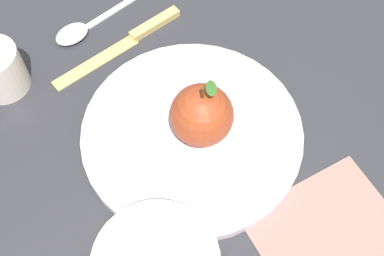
{
  "coord_description": "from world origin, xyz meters",
  "views": [
    {
      "loc": [
        -0.1,
        -0.3,
        0.51
      ],
      "look_at": [
        -0.01,
        -0.03,
        0.02
      ],
      "focal_mm": 45.1,
      "sensor_mm": 36.0,
      "label": 1
    }
  ],
  "objects_px": {
    "dinner_plate": "(192,133)",
    "linen_napkin": "(324,227)",
    "apple": "(201,115)",
    "knife": "(132,39)",
    "spoon": "(85,26)"
  },
  "relations": [
    {
      "from": "apple",
      "to": "linen_napkin",
      "type": "relative_size",
      "value": 0.57
    },
    {
      "from": "dinner_plate",
      "to": "apple",
      "type": "distance_m",
      "value": 0.04
    },
    {
      "from": "knife",
      "to": "spoon",
      "type": "relative_size",
      "value": 1.12
    },
    {
      "from": "knife",
      "to": "dinner_plate",
      "type": "bearing_deg",
      "value": -80.52
    },
    {
      "from": "dinner_plate",
      "to": "linen_napkin",
      "type": "height_order",
      "value": "dinner_plate"
    },
    {
      "from": "apple",
      "to": "dinner_plate",
      "type": "bearing_deg",
      "value": 151.45
    },
    {
      "from": "spoon",
      "to": "dinner_plate",
      "type": "bearing_deg",
      "value": -68.49
    },
    {
      "from": "apple",
      "to": "spoon",
      "type": "relative_size",
      "value": 0.51
    },
    {
      "from": "dinner_plate",
      "to": "spoon",
      "type": "xyz_separation_m",
      "value": [
        -0.08,
        0.21,
        -0.0
      ]
    },
    {
      "from": "apple",
      "to": "spoon",
      "type": "xyz_separation_m",
      "value": [
        -0.09,
        0.22,
        -0.05
      ]
    },
    {
      "from": "knife",
      "to": "linen_napkin",
      "type": "height_order",
      "value": "knife"
    },
    {
      "from": "apple",
      "to": "linen_napkin",
      "type": "xyz_separation_m",
      "value": [
        0.09,
        -0.15,
        -0.05
      ]
    },
    {
      "from": "linen_napkin",
      "to": "spoon",
      "type": "bearing_deg",
      "value": 116.38
    },
    {
      "from": "spoon",
      "to": "linen_napkin",
      "type": "height_order",
      "value": "spoon"
    },
    {
      "from": "spoon",
      "to": "linen_napkin",
      "type": "relative_size",
      "value": 1.13
    }
  ]
}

